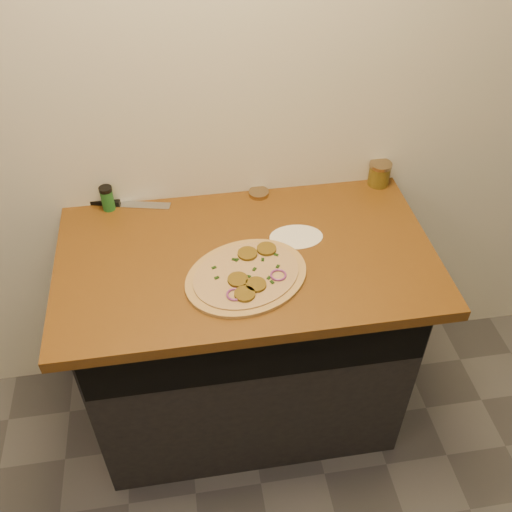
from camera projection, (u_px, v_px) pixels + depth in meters
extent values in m
cube|color=beige|center=(229.00, 73.00, 1.75)|extent=(4.00, 0.02, 2.70)
cube|color=black|center=(246.00, 340.00, 2.15)|extent=(1.10, 0.60, 0.86)
cube|color=brown|center=(246.00, 257.00, 1.83)|extent=(1.20, 0.70, 0.04)
cylinder|color=tan|center=(246.00, 276.00, 1.72)|extent=(0.50, 0.50, 0.01)
cylinder|color=beige|center=(246.00, 274.00, 1.72)|extent=(0.44, 0.44, 0.00)
cylinder|color=brown|center=(247.00, 254.00, 1.78)|extent=(0.06, 0.06, 0.01)
cylinder|color=brown|center=(267.00, 249.00, 1.79)|extent=(0.06, 0.06, 0.01)
cylinder|color=brown|center=(256.00, 285.00, 1.68)|extent=(0.06, 0.06, 0.01)
cylinder|color=brown|center=(238.00, 280.00, 1.69)|extent=(0.06, 0.06, 0.01)
cylinder|color=brown|center=(245.00, 294.00, 1.65)|extent=(0.06, 0.06, 0.01)
torus|color=#792D77|center=(235.00, 294.00, 1.65)|extent=(0.05, 0.05, 0.01)
torus|color=#792D77|center=(278.00, 275.00, 1.71)|extent=(0.05, 0.05, 0.01)
cube|color=black|center=(249.00, 276.00, 1.71)|extent=(0.02, 0.01, 0.00)
cube|color=black|center=(272.00, 282.00, 1.69)|extent=(0.01, 0.02, 0.00)
cube|color=black|center=(237.00, 260.00, 1.76)|extent=(0.02, 0.02, 0.00)
cube|color=black|center=(217.00, 278.00, 1.70)|extent=(0.02, 0.01, 0.00)
cube|color=black|center=(276.00, 255.00, 1.78)|extent=(0.02, 0.02, 0.00)
cube|color=black|center=(254.00, 269.00, 1.73)|extent=(0.02, 0.02, 0.00)
cube|color=black|center=(278.00, 266.00, 1.74)|extent=(0.02, 0.02, 0.00)
cube|color=black|center=(269.00, 278.00, 1.70)|extent=(0.02, 0.02, 0.00)
cube|color=black|center=(214.00, 268.00, 1.73)|extent=(0.02, 0.01, 0.00)
cube|color=black|center=(234.00, 259.00, 1.76)|extent=(0.02, 0.01, 0.00)
cube|color=black|center=(263.00, 260.00, 1.76)|extent=(0.01, 0.02, 0.00)
cube|color=black|center=(265.00, 252.00, 1.79)|extent=(0.01, 0.02, 0.00)
cube|color=#B7BAC1|center=(143.00, 205.00, 1.99)|extent=(0.20, 0.08, 0.00)
cube|color=black|center=(105.00, 202.00, 2.00)|extent=(0.11, 0.04, 0.02)
cylinder|color=#967C57|center=(259.00, 193.00, 2.04)|extent=(0.07, 0.07, 0.02)
cylinder|color=maroon|center=(379.00, 175.00, 2.07)|extent=(0.08, 0.08, 0.08)
cylinder|color=#967C57|center=(381.00, 165.00, 2.04)|extent=(0.08, 0.08, 0.01)
cylinder|color=#206628|center=(108.00, 200.00, 1.96)|extent=(0.04, 0.04, 0.08)
cylinder|color=black|center=(105.00, 189.00, 1.93)|extent=(0.04, 0.04, 0.01)
cylinder|color=white|center=(296.00, 237.00, 1.87)|extent=(0.18, 0.18, 0.00)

